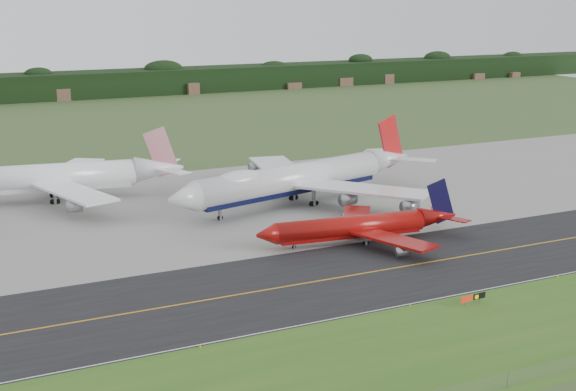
# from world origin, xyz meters

# --- Properties ---
(ground) EXTENTS (600.00, 600.00, 0.00)m
(ground) POSITION_xyz_m (0.00, 0.00, 0.00)
(ground) COLOR #3B5527
(ground) RESTS_ON ground
(grass_verge) EXTENTS (400.00, 30.00, 0.01)m
(grass_verge) POSITION_xyz_m (0.00, -35.00, 0.01)
(grass_verge) COLOR #2F5D1B
(grass_verge) RESTS_ON ground
(taxiway) EXTENTS (400.00, 32.00, 0.02)m
(taxiway) POSITION_xyz_m (0.00, -4.00, 0.01)
(taxiway) COLOR black
(taxiway) RESTS_ON ground
(apron) EXTENTS (400.00, 78.00, 0.01)m
(apron) POSITION_xyz_m (0.00, 51.00, 0.01)
(apron) COLOR gray
(apron) RESTS_ON ground
(taxiway_centreline) EXTENTS (400.00, 0.40, 0.00)m
(taxiway_centreline) POSITION_xyz_m (0.00, -4.00, 0.03)
(taxiway_centreline) COLOR orange
(taxiway_centreline) RESTS_ON taxiway
(taxiway_edge_line) EXTENTS (400.00, 0.25, 0.00)m
(taxiway_edge_line) POSITION_xyz_m (0.00, -19.50, 0.03)
(taxiway_edge_line) COLOR silver
(taxiway_edge_line) RESTS_ON taxiway
(perimeter_fence) EXTENTS (320.00, 0.10, 320.00)m
(perimeter_fence) POSITION_xyz_m (0.00, -48.00, 1.10)
(perimeter_fence) COLOR slate
(perimeter_fence) RESTS_ON ground
(horizon_treeline) EXTENTS (700.00, 25.00, 12.00)m
(horizon_treeline) POSITION_xyz_m (0.00, 273.76, 5.47)
(horizon_treeline) COLOR black
(horizon_treeline) RESTS_ON ground
(jet_ba_747) EXTENTS (71.16, 57.86, 18.09)m
(jet_ba_747) POSITION_xyz_m (11.68, 44.20, 6.16)
(jet_ba_747) COLOR silver
(jet_ba_747) RESTS_ON ground
(jet_red_737) EXTENTS (42.39, 34.34, 11.44)m
(jet_red_737) POSITION_xyz_m (9.31, 12.23, 3.16)
(jet_red_737) COLOR maroon
(jet_red_737) RESTS_ON ground
(jet_star_tail) EXTENTS (62.43, 51.68, 16.49)m
(jet_star_tail) POSITION_xyz_m (-38.89, 72.18, 5.50)
(jet_star_tail) COLOR white
(jet_star_tail) RESTS_ON ground
(taxiway_sign) EXTENTS (4.96, 0.60, 1.65)m
(taxiway_sign) POSITION_xyz_m (7.87, -23.99, 1.17)
(taxiway_sign) COLOR slate
(taxiway_sign) RESTS_ON ground
(edge_marker_left) EXTENTS (0.16, 0.16, 0.50)m
(edge_marker_left) POSITION_xyz_m (-35.80, -20.50, 0.25)
(edge_marker_left) COLOR yellow
(edge_marker_left) RESTS_ON ground
(edge_marker_center) EXTENTS (0.16, 0.16, 0.50)m
(edge_marker_center) POSITION_xyz_m (-1.42, -20.50, 0.25)
(edge_marker_center) COLOR yellow
(edge_marker_center) RESTS_ON ground
(edge_marker_right) EXTENTS (0.16, 0.16, 0.50)m
(edge_marker_right) POSITION_xyz_m (28.79, -20.50, 0.25)
(edge_marker_right) COLOR yellow
(edge_marker_right) RESTS_ON ground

